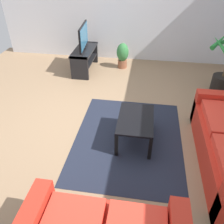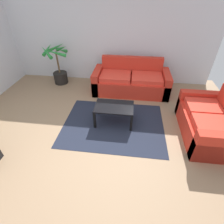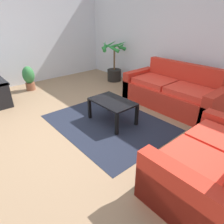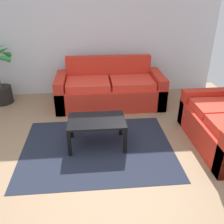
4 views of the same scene
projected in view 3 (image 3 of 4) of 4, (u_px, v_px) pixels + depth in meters
name	position (u px, v px, depth m)	size (l,w,h in m)	color
ground_plane	(63.00, 129.00, 3.48)	(6.60, 6.60, 0.00)	#937556
wall_back	(171.00, 36.00, 4.62)	(6.00, 0.06, 2.70)	silver
couch_main	(172.00, 93.00, 4.22)	(2.07, 0.90, 0.90)	red
couch_loveseat	(213.00, 167.00, 2.20)	(0.90, 1.52, 0.90)	red
coffee_table	(112.00, 104.00, 3.57)	(0.83, 0.53, 0.42)	black
area_rug	(108.00, 123.00, 3.67)	(2.20, 1.70, 0.01)	#1E2333
potted_palm	(114.00, 65.00, 5.78)	(0.79, 0.80, 1.16)	black
potted_plant_small	(29.00, 77.00, 5.12)	(0.30, 0.30, 0.63)	brown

